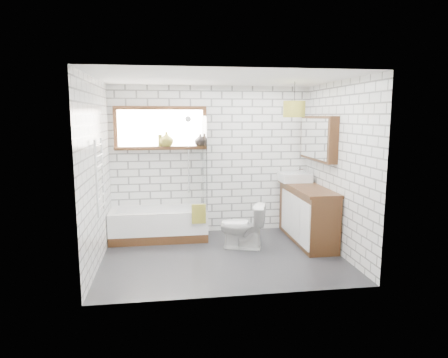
{
  "coord_description": "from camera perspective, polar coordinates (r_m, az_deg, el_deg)",
  "views": [
    {
      "loc": [
        -0.78,
        -5.46,
        2.01
      ],
      "look_at": [
        0.06,
        0.25,
        1.09
      ],
      "focal_mm": 32.0,
      "sensor_mm": 36.0,
      "label": 1
    }
  ],
  "objects": [
    {
      "name": "bottle",
      "position": [
        6.71,
        -9.12,
        5.27
      ],
      "size": [
        0.06,
        0.06,
        0.19
      ],
      "primitive_type": "cylinder",
      "rotation": [
        0.0,
        0.0,
        -0.02
      ],
      "color": "olive",
      "rests_on": "window"
    },
    {
      "name": "mirror_cabinet",
      "position": [
        6.53,
        13.29,
        5.68
      ],
      "size": [
        0.16,
        1.2,
        0.7
      ],
      "primitive_type": "cube",
      "color": "#341D0E",
      "rests_on": "wall_right"
    },
    {
      "name": "vase_olive",
      "position": [
        6.7,
        -8.21,
        5.5
      ],
      "size": [
        0.31,
        0.31,
        0.24
      ],
      "primitive_type": "imported",
      "rotation": [
        0.0,
        0.0,
        0.44
      ],
      "color": "olive",
      "rests_on": "window"
    },
    {
      "name": "towel_beige",
      "position": [
        6.28,
        -3.63,
        -5.0
      ],
      "size": [
        0.19,
        0.05,
        0.25
      ],
      "primitive_type": "cube",
      "color": "tan",
      "rests_on": "bathtub"
    },
    {
      "name": "towel_radiator",
      "position": [
        5.59,
        -17.32,
        0.34
      ],
      "size": [
        0.06,
        0.52,
        1.0
      ],
      "primitive_type": "cube",
      "color": "white",
      "rests_on": "wall_left"
    },
    {
      "name": "tap",
      "position": [
        6.95,
        11.31,
        0.76
      ],
      "size": [
        0.03,
        0.03,
        0.16
      ],
      "primitive_type": "cylinder",
      "rotation": [
        0.0,
        0.0,
        0.09
      ],
      "color": "silver",
      "rests_on": "vanity"
    },
    {
      "name": "vase_dark",
      "position": [
        6.73,
        -3.42,
        5.43
      ],
      "size": [
        0.22,
        0.22,
        0.21
      ],
      "primitive_type": "imported",
      "rotation": [
        0.0,
        0.0,
        0.14
      ],
      "color": "black",
      "rests_on": "window"
    },
    {
      "name": "wall_back",
      "position": [
        6.85,
        -1.78,
        2.71
      ],
      "size": [
        3.4,
        0.01,
        2.5
      ],
      "primitive_type": "cube",
      "color": "white",
      "rests_on": "ground"
    },
    {
      "name": "toilet",
      "position": [
        6.11,
        2.64,
        -6.74
      ],
      "size": [
        0.58,
        0.76,
        0.69
      ],
      "primitive_type": "imported",
      "rotation": [
        0.0,
        0.0,
        -1.89
      ],
      "color": "white",
      "rests_on": "floor"
    },
    {
      "name": "vanity",
      "position": [
        6.56,
        11.8,
        -4.89
      ],
      "size": [
        0.5,
        1.56,
        0.9
      ],
      "primitive_type": "cube",
      "color": "#341D0E",
      "rests_on": "floor"
    },
    {
      "name": "shower_riser",
      "position": [
        6.76,
        -5.11,
        3.45
      ],
      "size": [
        0.02,
        0.02,
        1.3
      ],
      "primitive_type": "cylinder",
      "color": "silver",
      "rests_on": "wall_back"
    },
    {
      "name": "basin",
      "position": [
        6.9,
        10.05,
        0.26
      ],
      "size": [
        0.5,
        0.44,
        0.15
      ],
      "primitive_type": "cube",
      "color": "white",
      "rests_on": "vanity"
    },
    {
      "name": "wall_front",
      "position": [
        4.3,
        2.24,
        -1.1
      ],
      "size": [
        3.4,
        0.01,
        2.5
      ],
      "primitive_type": "cube",
      "color": "white",
      "rests_on": "ground"
    },
    {
      "name": "towel_green",
      "position": [
        6.28,
        -3.63,
        -5.0
      ],
      "size": [
        0.22,
        0.06,
        0.3
      ],
      "primitive_type": "cube",
      "color": "olive",
      "rests_on": "bathtub"
    },
    {
      "name": "ceiling",
      "position": [
        5.54,
        -0.24,
        14.22
      ],
      "size": [
        3.4,
        2.6,
        0.01
      ],
      "primitive_type": "cube",
      "color": "white",
      "rests_on": "ground"
    },
    {
      "name": "pendant",
      "position": [
        6.09,
        10.0,
        9.8
      ],
      "size": [
        0.32,
        0.32,
        0.24
      ],
      "primitive_type": "cylinder",
      "color": "olive",
      "rests_on": "ceiling"
    },
    {
      "name": "wall_right",
      "position": [
        6.05,
        15.98,
        1.52
      ],
      "size": [
        0.01,
        2.6,
        2.5
      ],
      "primitive_type": "cube",
      "color": "white",
      "rests_on": "ground"
    },
    {
      "name": "floor",
      "position": [
        5.87,
        -0.22,
        -10.98
      ],
      "size": [
        3.4,
        2.6,
        0.01
      ],
      "primitive_type": "cube",
      "color": "#232326",
      "rests_on": "ground"
    },
    {
      "name": "shower_screen",
      "position": [
        6.49,
        -2.81,
        2.37
      ],
      "size": [
        0.02,
        0.72,
        1.5
      ],
      "primitive_type": "cube",
      "color": "white",
      "rests_on": "bathtub"
    },
    {
      "name": "wall_left",
      "position": [
        5.59,
        -17.8,
        0.84
      ],
      "size": [
        0.01,
        2.6,
        2.5
      ],
      "primitive_type": "cube",
      "color": "white",
      "rests_on": "ground"
    },
    {
      "name": "bathtub",
      "position": [
        6.66,
        -9.27,
        -6.36
      ],
      "size": [
        1.55,
        0.68,
        0.5
      ],
      "primitive_type": "cube",
      "color": "white",
      "rests_on": "floor"
    },
    {
      "name": "window",
      "position": [
        6.72,
        -9.03,
        7.18
      ],
      "size": [
        1.52,
        0.16,
        0.68
      ],
      "primitive_type": "cube",
      "color": "#341D0E",
      "rests_on": "wall_back"
    }
  ]
}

